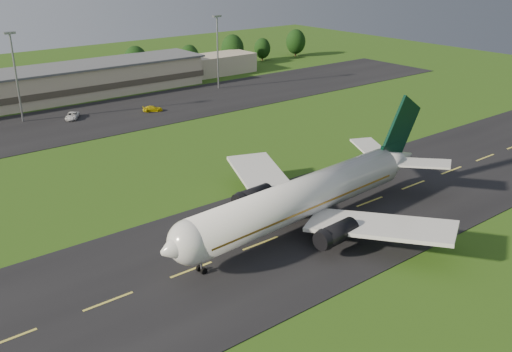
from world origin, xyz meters
TOP-DOWN VIEW (x-y plane):
  - ground at (0.00, 0.00)m, footprint 360.00×360.00m
  - taxiway at (0.00, 0.00)m, footprint 220.00×30.00m
  - apron at (0.00, 72.00)m, footprint 260.00×30.00m
  - airliner at (18.99, 0.06)m, footprint 51.29×42.07m
  - terminal at (6.40, 96.18)m, footprint 145.00×16.00m
  - light_mast_centre at (5.00, 80.00)m, footprint 2.40×1.20m
  - light_mast_east at (60.00, 80.00)m, footprint 2.40×1.20m
  - tree_line at (31.60, 106.27)m, footprint 192.73×8.03m
  - service_vehicle_c at (14.80, 75.00)m, footprint 5.07×5.88m
  - service_vehicle_d at (32.73, 69.08)m, footprint 5.16×3.53m

SIDE VIEW (x-z plane):
  - ground at x=0.00m, z-range 0.00..0.00m
  - taxiway at x=0.00m, z-range 0.00..0.10m
  - apron at x=0.00m, z-range 0.00..0.10m
  - service_vehicle_d at x=32.73m, z-range 0.10..1.49m
  - service_vehicle_c at x=14.80m, z-range 0.10..1.60m
  - terminal at x=6.40m, z-range -0.21..8.19m
  - airliner at x=18.99m, z-range -3.13..12.45m
  - tree_line at x=31.60m, z-range -0.07..10.42m
  - light_mast_centre at x=5.00m, z-range 2.56..22.91m
  - light_mast_east at x=60.00m, z-range 2.56..22.91m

